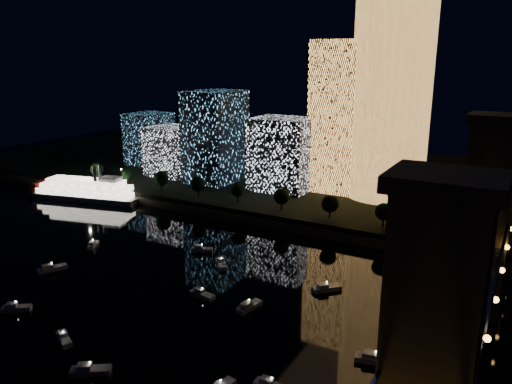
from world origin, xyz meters
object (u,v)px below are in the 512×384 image
tower_cylindrical (391,92)px  riverboat (82,190)px  truss_bridge (452,338)px  tower_rectangular (338,117)px

tower_cylindrical → riverboat: bearing=-155.5°
truss_bridge → tower_cylindrical: bearing=110.2°
tower_rectangular → riverboat: bearing=-150.8°
tower_rectangular → riverboat: (-100.38, -56.03, -33.18)m
tower_cylindrical → tower_rectangular: (-22.50, -0.07, -11.63)m
tower_rectangular → riverboat: 119.65m
tower_rectangular → tower_cylindrical: bearing=0.2°
tower_cylindrical → tower_rectangular: 25.33m
truss_bridge → riverboat: bearing=157.8°
riverboat → truss_bridge: bearing=-22.2°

